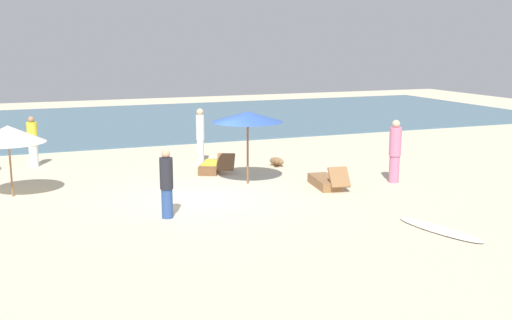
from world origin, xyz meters
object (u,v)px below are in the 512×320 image
(lounger_1, at_px, (326,182))
(lounger_2, at_px, (212,166))
(umbrella_0, at_px, (8,134))
(person_0, at_px, (200,135))
(person_2, at_px, (395,151))
(umbrella_1, at_px, (248,117))
(person_1, at_px, (33,141))
(surfboard, at_px, (440,230))
(person_3, at_px, (167,184))
(dog, at_px, (277,162))

(lounger_1, distance_m, lounger_2, 4.18)
(lounger_2, bearing_deg, lounger_1, -53.01)
(umbrella_0, height_order, lounger_1, umbrella_0)
(lounger_1, relative_size, person_0, 0.89)
(person_2, bearing_deg, umbrella_1, 160.97)
(umbrella_0, relative_size, person_0, 1.03)
(person_1, relative_size, surfboard, 0.73)
(lounger_1, relative_size, person_2, 0.90)
(person_3, bearing_deg, umbrella_1, 40.85)
(lounger_2, bearing_deg, surfboard, -69.87)
(umbrella_1, bearing_deg, person_3, -139.15)
(lounger_1, distance_m, surfboard, 4.78)
(umbrella_1, height_order, person_1, umbrella_1)
(lounger_2, distance_m, surfboard, 8.62)
(umbrella_1, distance_m, lounger_2, 2.84)
(person_3, bearing_deg, person_0, 66.87)
(umbrella_0, bearing_deg, umbrella_1, -7.92)
(person_3, bearing_deg, umbrella_0, 134.45)
(person_3, bearing_deg, person_1, 110.28)
(umbrella_0, distance_m, umbrella_1, 6.78)
(lounger_1, xyz_separation_m, person_3, (-5.15, -1.43, 0.70))
(lounger_1, bearing_deg, person_2, -4.95)
(umbrella_0, xyz_separation_m, person_3, (3.57, -3.64, -0.90))
(umbrella_1, height_order, lounger_1, umbrella_1)
(person_0, distance_m, surfboard, 10.05)
(person_2, height_order, person_3, person_2)
(person_0, relative_size, surfboard, 0.82)
(person_0, relative_size, person_1, 1.12)
(umbrella_1, distance_m, person_3, 4.31)
(lounger_2, xyz_separation_m, person_0, (0.02, 1.47, 0.85))
(person_3, bearing_deg, dog, 43.91)
(person_1, xyz_separation_m, dog, (7.87, -2.99, -0.72))
(umbrella_1, xyz_separation_m, person_3, (-3.13, -2.71, -1.19))
(person_2, bearing_deg, lounger_1, 175.05)
(person_1, height_order, person_2, person_2)
(surfboard, bearing_deg, lounger_1, 95.45)
(dog, bearing_deg, umbrella_0, -172.27)
(person_2, relative_size, surfboard, 0.81)
(umbrella_1, relative_size, lounger_2, 1.25)
(lounger_2, distance_m, person_1, 6.34)
(umbrella_0, distance_m, person_2, 11.26)
(dog, relative_size, surfboard, 0.28)
(person_0, relative_size, person_3, 1.15)
(lounger_2, height_order, person_2, person_2)
(umbrella_0, relative_size, dog, 2.94)
(surfboard, bearing_deg, lounger_2, 110.13)
(umbrella_1, height_order, dog, umbrella_1)
(lounger_2, xyz_separation_m, person_3, (-2.64, -4.77, 0.69))
(person_0, bearing_deg, lounger_1, -62.60)
(lounger_1, bearing_deg, umbrella_0, 165.79)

